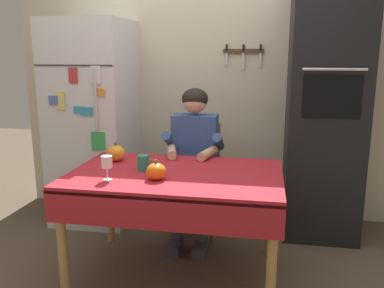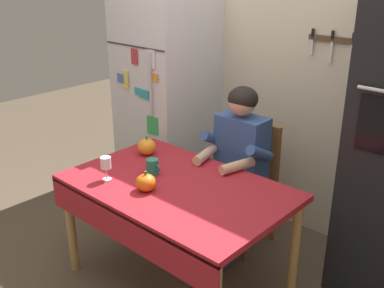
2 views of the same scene
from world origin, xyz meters
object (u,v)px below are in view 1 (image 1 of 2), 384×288
coffee_mug (143,163)px  wine_glass (107,163)px  dining_table (175,185)px  pumpkin_medium (116,153)px  wall_oven (325,111)px  seated_person (194,152)px  refrigerator (94,123)px  chair_behind_person (197,172)px  pumpkin_large (156,171)px

coffee_mug → wine_glass: 0.30m
dining_table → pumpkin_medium: 0.56m
pumpkin_medium → wall_oven: bearing=24.4°
pumpkin_medium → coffee_mug: bearing=-36.1°
dining_table → seated_person: seated_person is taller
seated_person → wine_glass: size_ratio=8.01×
refrigerator → seated_person: size_ratio=1.45×
wall_oven → chair_behind_person: size_ratio=2.26×
coffee_mug → refrigerator: bearing=130.3°
wall_oven → chair_behind_person: (-1.03, -0.13, -0.54)m
seated_person → coffee_mug: size_ratio=11.43×
seated_person → dining_table: bearing=-91.5°
dining_table → seated_person: 0.61m
refrigerator → coffee_mug: refrigerator is taller
refrigerator → wall_oven: bearing=1.1°
dining_table → wine_glass: (-0.38, -0.23, 0.19)m
seated_person → pumpkin_medium: bearing=-143.2°
refrigerator → pumpkin_medium: 0.81m
refrigerator → wall_oven: (2.00, 0.04, 0.15)m
seated_person → pumpkin_medium: size_ratio=8.92×
chair_behind_person → coffee_mug: (-0.24, -0.77, 0.28)m
refrigerator → dining_table: bearing=-42.9°
dining_table → chair_behind_person: size_ratio=1.51×
refrigerator → pumpkin_large: 1.36m
refrigerator → dining_table: 1.32m
dining_table → wine_glass: wine_glass is taller
chair_behind_person → wine_glass: size_ratio=5.98×
wine_glass → refrigerator: bearing=117.2°
chair_behind_person → coffee_mug: bearing=-107.3°
wine_glass → dining_table: bearing=31.1°
chair_behind_person → pumpkin_large: size_ratio=7.31×
wine_glass → pumpkin_medium: (-0.12, 0.45, -0.05)m
dining_table → wine_glass: bearing=-148.9°
coffee_mug → pumpkin_large: (0.14, -0.19, 0.00)m
wall_oven → coffee_mug: bearing=-144.8°
wall_oven → pumpkin_medium: wall_oven is taller
pumpkin_medium → pumpkin_large: bearing=-43.0°
dining_table → coffee_mug: size_ratio=12.85×
wall_oven → pumpkin_medium: (-1.54, -0.70, -0.25)m
pumpkin_large → dining_table: bearing=62.4°
dining_table → chair_behind_person: chair_behind_person is taller
coffee_mug → pumpkin_medium: size_ratio=0.78×
coffee_mug → pumpkin_medium: (-0.27, 0.20, 0.01)m
pumpkin_medium → chair_behind_person: bearing=48.2°
coffee_mug → chair_behind_person: bearing=72.7°
pumpkin_large → wine_glass: bearing=-167.0°
pumpkin_medium → seated_person: bearing=36.8°
coffee_mug → pumpkin_large: pumpkin_large is taller
wine_glass → pumpkin_medium: bearing=104.4°
chair_behind_person → seated_person: size_ratio=0.75×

